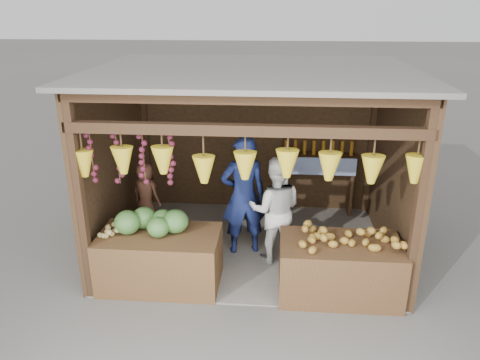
% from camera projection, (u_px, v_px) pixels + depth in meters
% --- Properties ---
extents(ground, '(80.00, 80.00, 0.00)m').
position_uv_depth(ground, '(251.00, 246.00, 7.13)').
color(ground, '#514F49').
rests_on(ground, ground).
extents(stall_structure, '(4.30, 3.30, 2.66)m').
position_uv_depth(stall_structure, '(250.00, 142.00, 6.49)').
color(stall_structure, slate).
rests_on(stall_structure, ground).
extents(back_shelf, '(1.25, 0.32, 1.32)m').
position_uv_depth(back_shelf, '(318.00, 166.00, 7.93)').
color(back_shelf, '#382314').
rests_on(back_shelf, ground).
extents(counter_left, '(1.53, 0.85, 0.72)m').
position_uv_depth(counter_left, '(160.00, 259.00, 6.06)').
color(counter_left, '#4C3219').
rests_on(counter_left, ground).
extents(counter_right, '(1.49, 0.85, 0.72)m').
position_uv_depth(counter_right, '(339.00, 268.00, 5.85)').
color(counter_right, '#452917').
rests_on(counter_right, ground).
extents(stool, '(0.34, 0.34, 0.32)m').
position_uv_depth(stool, '(149.00, 232.00, 7.21)').
color(stool, black).
rests_on(stool, ground).
extents(man_standing, '(0.74, 0.58, 1.79)m').
position_uv_depth(man_standing, '(243.00, 196.00, 6.66)').
color(man_standing, '#151F50').
rests_on(man_standing, ground).
extents(woman_standing, '(0.76, 0.60, 1.56)m').
position_uv_depth(woman_standing, '(275.00, 210.00, 6.49)').
color(woman_standing, silver).
rests_on(woman_standing, ground).
extents(vendor_seated, '(0.56, 0.48, 0.97)m').
position_uv_depth(vendor_seated, '(146.00, 194.00, 6.98)').
color(vendor_seated, brown).
rests_on(vendor_seated, stool).
extents(melon_pile, '(1.00, 0.50, 0.32)m').
position_uv_depth(melon_pile, '(153.00, 221.00, 5.94)').
color(melon_pile, '#174512').
rests_on(melon_pile, counter_left).
extents(tanfruit_pile, '(0.34, 0.40, 0.13)m').
position_uv_depth(tanfruit_pile, '(111.00, 229.00, 5.94)').
color(tanfruit_pile, tan).
rests_on(tanfruit_pile, counter_left).
extents(mango_pile, '(1.40, 0.64, 0.22)m').
position_uv_depth(mango_pile, '(349.00, 236.00, 5.65)').
color(mango_pile, '#C6481A').
rests_on(mango_pile, counter_right).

